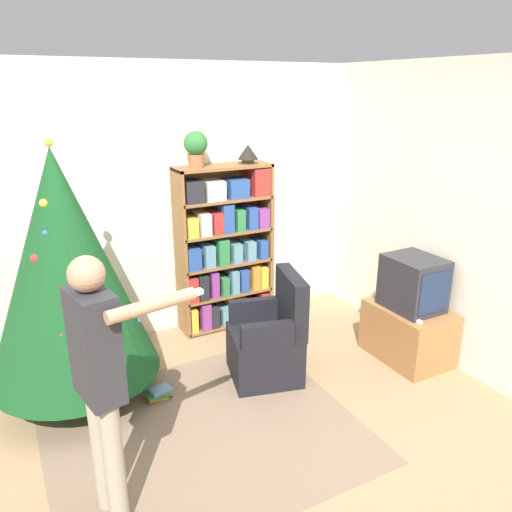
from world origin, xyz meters
The scene contains 14 objects.
ground_plane centered at (0.00, 0.00, 0.00)m, with size 14.00×14.00×0.00m, color #9E7A56.
wall_back centered at (0.00, 2.03, 1.30)m, with size 8.00×0.10×2.60m.
wall_right centered at (2.09, 0.00, 1.30)m, with size 0.10×8.00×2.60m.
area_rug centered at (-0.28, 0.31, 0.00)m, with size 2.16×1.89×0.01m.
bookshelf centered at (0.59, 1.80, 0.81)m, with size 0.95×0.30×1.66m.
tv_stand centered at (1.77, 0.41, 0.25)m, with size 0.52×0.73×0.50m.
television centered at (1.77, 0.40, 0.73)m, with size 0.41×0.49×0.47m.
game_remote centered at (1.61, 0.19, 0.51)m, with size 0.04×0.12×0.02m.
christmas_tree centered at (-0.98, 1.21, 1.10)m, with size 1.29×1.29×2.05m.
armchair centered at (0.50, 0.73, 0.32)m, with size 0.69×0.68×0.92m.
standing_person centered at (-1.02, -0.12, 0.94)m, with size 0.68×0.46×1.59m.
potted_plant centered at (0.33, 1.81, 1.85)m, with size 0.22×0.22×0.33m.
table_lamp centered at (0.86, 1.81, 1.76)m, with size 0.20×0.20×0.18m.
book_pile_near_tree centered at (-0.44, 0.85, 0.05)m, with size 0.21×0.15×0.09m.
Camera 1 is at (-1.36, -2.53, 2.37)m, focal length 35.00 mm.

